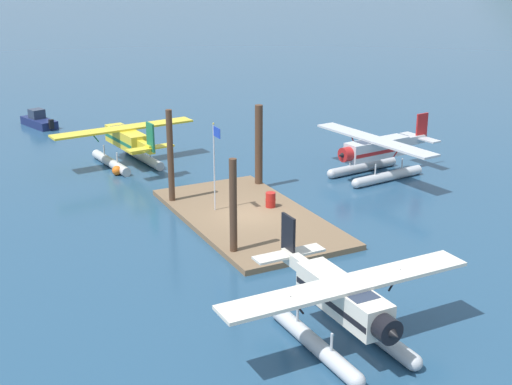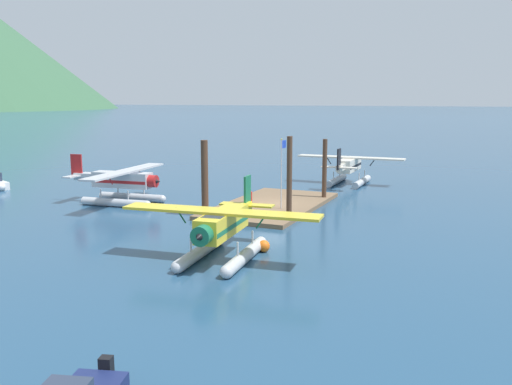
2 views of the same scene
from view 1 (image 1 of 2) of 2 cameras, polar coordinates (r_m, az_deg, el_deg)
ground_plane at (r=39.39m, az=-0.62°, el=-2.24°), size 1200.00×1200.00×0.00m
dock_platform at (r=39.33m, az=-0.63°, el=-2.03°), size 13.19×6.85×0.30m
piling_near_left at (r=41.13m, az=-7.03°, el=2.80°), size 0.36×0.36×5.81m
piling_near_right at (r=33.76m, az=-1.88°, el=-1.33°), size 0.37×0.37×5.05m
piling_far_left at (r=44.05m, az=0.23°, el=3.75°), size 0.49×0.49×5.41m
flagpole at (r=38.97m, az=-3.38°, el=2.99°), size 0.95×0.10×5.13m
fuel_drum at (r=40.35m, az=1.20°, el=-0.60°), size 0.62×0.62×0.88m
mooring_buoy at (r=48.26m, az=-11.35°, el=1.78°), size 0.65×0.65×0.65m
seaplane_yellow_port_aft at (r=50.34m, az=-10.61°, el=4.02°), size 7.95×10.49×3.84m
seaplane_cream_stbd_aft at (r=26.84m, az=7.15°, el=-9.24°), size 7.98×10.41×3.84m
seaplane_silver_bow_left at (r=47.41m, az=9.83°, el=3.15°), size 10.49×7.95×3.84m
boat_navy_open_sw at (r=64.16m, az=-17.44°, el=5.64°), size 4.76×2.61×1.50m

